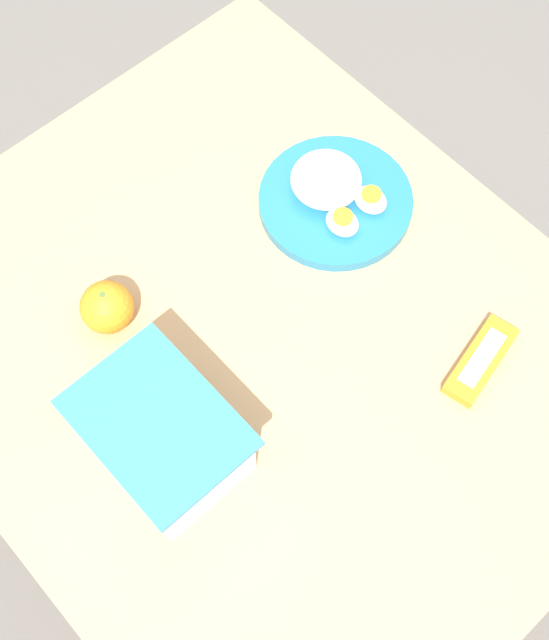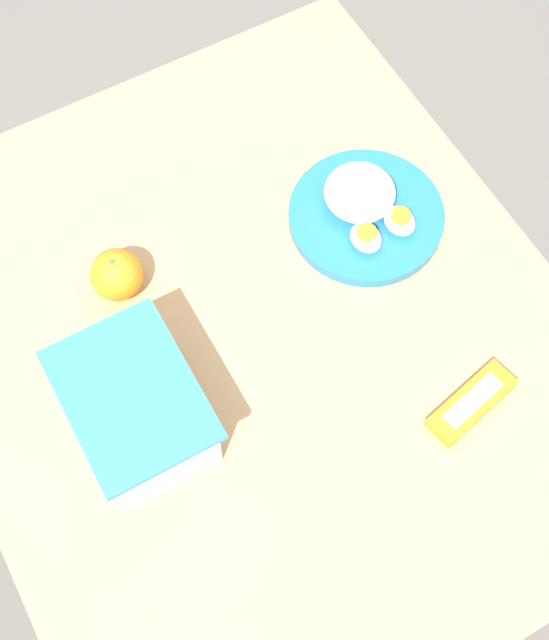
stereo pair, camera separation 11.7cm
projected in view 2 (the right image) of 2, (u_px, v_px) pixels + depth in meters
ground_plane at (265, 490)px, 1.88m from camera, size 10.00×10.00×0.00m
table at (260, 372)px, 1.31m from camera, size 0.98×0.82×0.76m
food_container at (136, 410)px, 1.10m from camera, size 0.21×0.15×0.10m
orange_fruit at (117, 275)px, 1.20m from camera, size 0.07×0.07×0.07m
rice_plate at (365, 209)px, 1.26m from camera, size 0.22×0.22×0.06m
candy_bar at (471, 403)px, 1.14m from camera, size 0.07×0.14×0.02m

